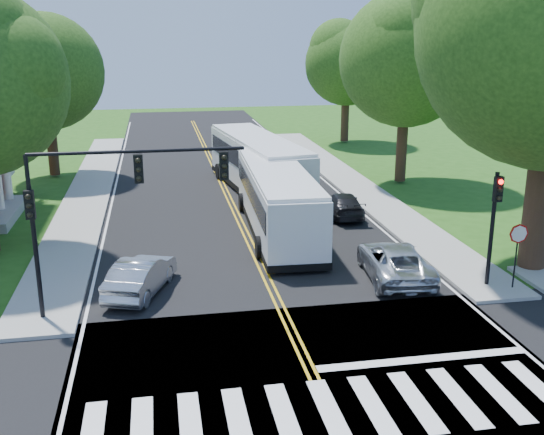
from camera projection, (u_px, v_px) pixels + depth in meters
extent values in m
plane|color=#214D13|center=(324.00, 400.00, 17.04)|extent=(140.00, 140.00, 0.00)
cube|color=black|center=(238.00, 217.00, 34.04)|extent=(14.00, 96.00, 0.01)
cube|color=black|center=(324.00, 400.00, 17.04)|extent=(60.00, 12.00, 0.01)
cube|color=gold|center=(229.00, 198.00, 37.81)|extent=(0.36, 70.00, 0.01)
cube|color=silver|center=(112.00, 203.00, 36.63)|extent=(0.12, 70.00, 0.01)
cube|color=silver|center=(339.00, 193.00, 38.99)|extent=(0.12, 70.00, 0.01)
cube|color=silver|center=(329.00, 410.00, 16.57)|extent=(12.60, 3.00, 0.01)
cube|color=silver|center=(423.00, 359.00, 19.15)|extent=(6.60, 0.40, 0.01)
cube|color=gray|center=(89.00, 191.00, 39.19)|extent=(2.60, 40.00, 0.15)
cube|color=gray|center=(348.00, 180.00, 42.07)|extent=(2.60, 40.00, 0.15)
cylinder|color=#342714|center=(539.00, 196.00, 25.62)|extent=(1.10, 1.10, 6.00)
cylinder|color=#342714|center=(52.00, 143.00, 42.81)|extent=(0.70, 0.70, 4.40)
sphere|color=#3F6B1F|center=(45.00, 72.00, 41.50)|extent=(7.60, 7.60, 7.60)
cylinder|color=#342714|center=(402.00, 143.00, 40.96)|extent=(0.70, 0.70, 5.00)
sphere|color=#3F6B1F|center=(407.00, 59.00, 39.49)|extent=(8.40, 8.40, 8.40)
cylinder|color=#342714|center=(345.00, 116.00, 56.32)|extent=(0.70, 0.70, 4.40)
sphere|color=#3F6B1F|center=(347.00, 64.00, 55.05)|extent=(7.20, 7.20, 7.20)
cube|color=gray|center=(1.00, 214.00, 33.71)|extent=(1.80, 6.00, 0.50)
cylinder|color=silver|center=(6.00, 171.00, 35.27)|extent=(0.50, 0.50, 4.20)
cylinder|color=black|center=(36.00, 253.00, 21.07)|extent=(0.16, 0.16, 4.60)
cube|color=black|center=(30.00, 205.00, 20.46)|extent=(0.30, 0.22, 0.95)
sphere|color=black|center=(28.00, 197.00, 20.24)|extent=(0.18, 0.18, 0.18)
cylinder|color=black|center=(138.00, 151.00, 20.76)|extent=(7.00, 0.12, 0.12)
cube|color=black|center=(139.00, 169.00, 20.77)|extent=(0.30, 0.22, 0.95)
cube|color=black|center=(224.00, 166.00, 21.25)|extent=(0.30, 0.22, 0.95)
cylinder|color=black|center=(492.00, 229.00, 23.94)|extent=(0.16, 0.16, 4.40)
cube|color=black|center=(498.00, 189.00, 23.35)|extent=(0.30, 0.22, 0.95)
sphere|color=#FF0A05|center=(501.00, 182.00, 23.14)|extent=(0.18, 0.18, 0.18)
cylinder|color=black|center=(515.00, 260.00, 23.92)|extent=(0.06, 0.06, 2.20)
cylinder|color=#A50A07|center=(519.00, 234.00, 23.60)|extent=(0.76, 0.04, 0.76)
cube|color=silver|center=(277.00, 200.00, 31.04)|extent=(3.07, 12.22, 2.83)
cube|color=black|center=(277.00, 190.00, 30.89)|extent=(3.11, 11.38, 0.98)
cube|color=black|center=(261.00, 168.00, 36.75)|extent=(2.52, 0.19, 1.65)
cube|color=orange|center=(261.00, 152.00, 36.49)|extent=(1.75, 0.17, 0.33)
cube|color=black|center=(277.00, 225.00, 31.39)|extent=(3.13, 12.32, 0.31)
cube|color=silver|center=(277.00, 171.00, 30.63)|extent=(3.01, 11.86, 0.23)
cylinder|color=black|center=(290.00, 200.00, 35.34)|extent=(0.37, 1.00, 0.99)
cylinder|color=black|center=(242.00, 202.00, 34.97)|extent=(0.37, 1.00, 0.99)
cylinder|color=black|center=(320.00, 244.00, 28.01)|extent=(0.37, 1.00, 0.99)
cylinder|color=black|center=(260.00, 247.00, 27.64)|extent=(0.37, 1.00, 0.99)
cube|color=silver|center=(258.00, 165.00, 38.79)|extent=(4.52, 13.23, 3.02)
cube|color=black|center=(258.00, 156.00, 38.63)|extent=(4.46, 12.34, 1.04)
cube|color=black|center=(231.00, 142.00, 44.64)|extent=(2.68, 0.46, 1.76)
cube|color=orange|center=(231.00, 128.00, 44.37)|extent=(1.86, 0.35, 0.35)
cube|color=black|center=(258.00, 186.00, 39.16)|extent=(4.58, 13.33, 0.33)
cube|color=silver|center=(258.00, 139.00, 38.35)|extent=(4.41, 12.83, 0.24)
cylinder|color=black|center=(260.00, 169.00, 43.45)|extent=(0.49, 1.09, 1.05)
cylinder|color=black|center=(219.00, 171.00, 42.60)|extent=(0.49, 1.09, 1.05)
cylinder|color=black|center=(303.00, 197.00, 35.93)|extent=(0.49, 1.09, 1.05)
cylinder|color=black|center=(254.00, 201.00, 35.08)|extent=(0.49, 1.09, 1.05)
imported|color=#ADAFB4|center=(141.00, 275.00, 23.87)|extent=(2.83, 4.48, 1.39)
imported|color=silver|center=(395.00, 261.00, 25.34)|extent=(2.88, 5.29, 1.41)
imported|color=black|center=(343.00, 205.00, 34.02)|extent=(2.08, 4.37, 1.23)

